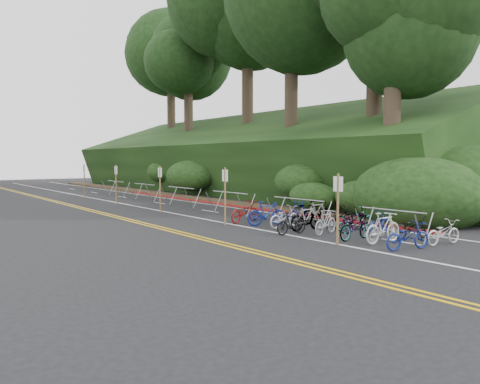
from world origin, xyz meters
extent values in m
plane|color=black|center=(0.00, 0.00, 0.00)|extent=(120.00, 120.00, 0.00)
cube|color=gold|center=(-2.15, 10.00, 0.00)|extent=(0.12, 80.00, 0.01)
cube|color=gold|center=(-1.85, 10.00, 0.00)|extent=(0.12, 80.00, 0.01)
cube|color=silver|center=(1.00, 10.00, 0.00)|extent=(0.12, 80.00, 0.01)
cube|color=silver|center=(5.20, 10.00, 0.00)|extent=(0.12, 80.00, 0.01)
cube|color=silver|center=(3.10, -2.00, 0.00)|extent=(0.10, 1.60, 0.01)
cube|color=silver|center=(3.10, 4.00, 0.00)|extent=(0.10, 1.60, 0.01)
cube|color=silver|center=(3.10, 10.00, 0.00)|extent=(0.10, 1.60, 0.01)
cube|color=silver|center=(3.10, 16.00, 0.00)|extent=(0.10, 1.60, 0.01)
cube|color=silver|center=(3.10, 22.00, 0.00)|extent=(0.10, 1.60, 0.01)
cube|color=silver|center=(3.10, 28.00, 0.00)|extent=(0.10, 1.60, 0.01)
cube|color=silver|center=(3.10, 34.00, 0.00)|extent=(0.10, 1.60, 0.01)
cube|color=maroon|center=(5.70, 12.00, 0.05)|extent=(0.25, 28.00, 0.10)
cube|color=black|center=(13.50, 22.00, 2.80)|extent=(12.32, 44.00, 9.11)
cube|color=#382819|center=(6.40, 22.00, 0.08)|extent=(1.40, 44.00, 0.16)
ellipsoid|color=#284C19|center=(7.20, 3.00, 1.04)|extent=(2.00, 2.80, 1.60)
ellipsoid|color=#284C19|center=(8.00, 8.00, 1.55)|extent=(2.60, 3.64, 2.08)
ellipsoid|color=#284C19|center=(9.20, 14.00, 1.99)|extent=(2.20, 3.08, 1.76)
ellipsoid|color=#284C19|center=(7.80, 20.00, 1.56)|extent=(3.00, 4.20, 2.40)
ellipsoid|color=#284C19|center=(8.50, 26.00, 1.73)|extent=(2.40, 3.36, 1.92)
ellipsoid|color=#284C19|center=(9.80, 30.00, 2.41)|extent=(2.80, 3.92, 2.24)
ellipsoid|color=#284C19|center=(7.00, 6.00, 0.90)|extent=(1.80, 2.52, 1.44)
ellipsoid|color=#284C19|center=(10.00, 18.00, 2.60)|extent=(3.20, 4.48, 2.56)
ellipsoid|color=black|center=(8.00, 0.50, 1.21)|extent=(5.28, 6.16, 3.52)
ellipsoid|color=black|center=(11.00, -0.50, 1.43)|extent=(6.24, 7.28, 4.16)
ellipsoid|color=black|center=(13.50, 1.00, 1.32)|extent=(5.76, 6.72, 3.84)
cylinder|color=#2D2319|center=(9.50, 3.00, 4.40)|extent=(0.84, 0.84, 6.41)
ellipsoid|color=black|center=(9.50, 3.00, 10.23)|extent=(8.76, 8.76, 8.32)
cylinder|color=#2D2319|center=(12.00, 6.00, 6.74)|extent=(0.92, 0.92, 7.88)
cylinder|color=#2D2319|center=(11.00, 12.00, 6.20)|extent=(0.89, 0.89, 7.39)
ellipsoid|color=black|center=(11.00, 12.00, 13.05)|extent=(10.51, 10.51, 9.99)
cylinder|color=#2D2319|center=(13.50, 20.00, 7.39)|extent=(0.95, 0.95, 8.38)
ellipsoid|color=black|center=(13.50, 20.00, 15.19)|extent=(12.05, 12.05, 11.44)
cylinder|color=#2D2319|center=(12.50, 28.00, 6.25)|extent=(0.87, 0.87, 6.90)
ellipsoid|color=black|center=(12.50, 28.00, 12.46)|extent=(9.20, 9.20, 8.74)
cylinder|color=#2D2319|center=(15.00, 36.00, 7.44)|extent=(0.92, 0.92, 7.88)
ellipsoid|color=black|center=(15.00, 36.00, 14.67)|extent=(10.95, 10.95, 10.40)
cylinder|color=gray|center=(3.07, -1.64, 1.07)|extent=(0.05, 2.60, 0.05)
cylinder|color=gray|center=(2.79, -2.83, 0.54)|extent=(0.54, 0.04, 1.06)
cylinder|color=gray|center=(3.35, -2.83, 0.54)|extent=(0.54, 0.04, 1.06)
cylinder|color=gray|center=(2.79, -0.44, 0.54)|extent=(0.54, 0.04, 1.06)
cylinder|color=gray|center=(3.35, -0.44, 0.54)|extent=(0.54, 0.04, 1.06)
cylinder|color=gray|center=(3.00, 3.00, 1.15)|extent=(0.05, 3.00, 0.05)
cylinder|color=gray|center=(2.72, 1.60, 0.57)|extent=(0.58, 0.04, 1.13)
cylinder|color=gray|center=(3.28, 1.60, 0.57)|extent=(0.58, 0.04, 1.13)
cylinder|color=gray|center=(2.72, 4.40, 0.57)|extent=(0.58, 0.04, 1.13)
cylinder|color=gray|center=(3.28, 4.40, 0.57)|extent=(0.58, 0.04, 1.13)
cylinder|color=gray|center=(3.00, 8.00, 1.15)|extent=(0.05, 3.00, 0.05)
cylinder|color=gray|center=(2.72, 6.60, 0.57)|extent=(0.58, 0.04, 1.13)
cylinder|color=gray|center=(3.28, 6.60, 0.57)|extent=(0.58, 0.04, 1.13)
cylinder|color=gray|center=(2.72, 9.40, 0.57)|extent=(0.58, 0.04, 1.13)
cylinder|color=gray|center=(3.28, 9.40, 0.57)|extent=(0.58, 0.04, 1.13)
cylinder|color=gray|center=(3.00, 13.00, 1.15)|extent=(0.05, 3.00, 0.05)
cylinder|color=gray|center=(2.72, 11.60, 0.57)|extent=(0.58, 0.04, 1.13)
cylinder|color=gray|center=(3.28, 11.60, 0.57)|extent=(0.58, 0.04, 1.13)
cylinder|color=gray|center=(2.72, 14.40, 0.57)|extent=(0.58, 0.04, 1.13)
cylinder|color=gray|center=(3.28, 14.40, 0.57)|extent=(0.58, 0.04, 1.13)
cylinder|color=gray|center=(3.00, 18.00, 1.15)|extent=(0.05, 3.00, 0.05)
cylinder|color=gray|center=(2.72, 16.60, 0.57)|extent=(0.58, 0.04, 1.13)
cylinder|color=gray|center=(3.28, 16.60, 0.57)|extent=(0.58, 0.04, 1.13)
cylinder|color=gray|center=(2.72, 19.40, 0.57)|extent=(0.58, 0.04, 1.13)
cylinder|color=gray|center=(3.28, 19.40, 0.57)|extent=(0.58, 0.04, 1.13)
cylinder|color=gray|center=(3.00, 23.00, 1.15)|extent=(0.05, 3.00, 0.05)
cylinder|color=gray|center=(2.72, 21.60, 0.57)|extent=(0.58, 0.04, 1.13)
cylinder|color=gray|center=(3.28, 21.60, 0.57)|extent=(0.58, 0.04, 1.13)
cylinder|color=gray|center=(2.72, 24.40, 0.57)|extent=(0.58, 0.04, 1.13)
cylinder|color=gray|center=(3.28, 24.40, 0.57)|extent=(0.58, 0.04, 1.13)
cylinder|color=brown|center=(0.90, -1.04, 1.19)|extent=(0.08, 0.08, 2.38)
cube|color=silver|center=(0.90, -1.04, 2.03)|extent=(0.02, 0.40, 0.50)
cylinder|color=brown|center=(0.60, 5.00, 1.25)|extent=(0.08, 0.08, 2.50)
cube|color=silver|center=(0.60, 5.00, 2.15)|extent=(0.02, 0.40, 0.50)
cylinder|color=brown|center=(0.60, 11.00, 1.25)|extent=(0.08, 0.08, 2.50)
cube|color=silver|center=(0.60, 11.00, 2.15)|extent=(0.02, 0.40, 0.50)
cylinder|color=brown|center=(0.60, 17.00, 1.25)|extent=(0.08, 0.08, 2.50)
cube|color=silver|center=(0.60, 17.00, 2.15)|extent=(0.02, 0.40, 0.50)
cylinder|color=brown|center=(0.60, 23.00, 1.25)|extent=(0.08, 0.08, 2.50)
cube|color=silver|center=(0.60, 23.00, 2.15)|extent=(0.02, 0.40, 0.50)
imported|color=black|center=(1.19, 1.47, 0.43)|extent=(0.44, 1.45, 0.86)
imported|color=navy|center=(2.00, -2.94, 0.44)|extent=(0.97, 1.77, 0.88)
imported|color=beige|center=(3.76, -3.13, 0.42)|extent=(0.74, 1.64, 0.83)
imported|color=beige|center=(2.36, -1.78, 0.53)|extent=(0.53, 1.79, 1.07)
imported|color=black|center=(3.96, -1.85, 0.42)|extent=(0.95, 1.70, 0.85)
imported|color=slate|center=(2.18, -0.73, 0.44)|extent=(0.66, 1.70, 0.88)
imported|color=navy|center=(3.74, -0.57, 0.43)|extent=(0.94, 1.72, 0.86)
imported|color=#9E9EA3|center=(2.21, 0.68, 0.47)|extent=(0.81, 1.63, 0.95)
imported|color=slate|center=(3.86, 0.73, 0.46)|extent=(1.12, 1.87, 0.93)
imported|color=slate|center=(2.30, 1.79, 0.52)|extent=(0.51, 1.75, 1.05)
imported|color=black|center=(4.08, 1.69, 0.46)|extent=(0.69, 1.77, 0.91)
imported|color=beige|center=(2.20, 2.96, 0.45)|extent=(0.77, 1.77, 0.91)
imported|color=slate|center=(4.10, 2.97, 0.52)|extent=(0.49, 1.73, 1.04)
imported|color=navy|center=(1.97, 3.85, 0.53)|extent=(1.06, 1.81, 1.05)
imported|color=navy|center=(3.88, 3.89, 0.48)|extent=(0.75, 1.64, 0.95)
imported|color=maroon|center=(1.84, 5.24, 0.49)|extent=(1.04, 1.95, 0.97)
camera|label=1|loc=(-10.92, -11.36, 2.84)|focal=35.00mm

